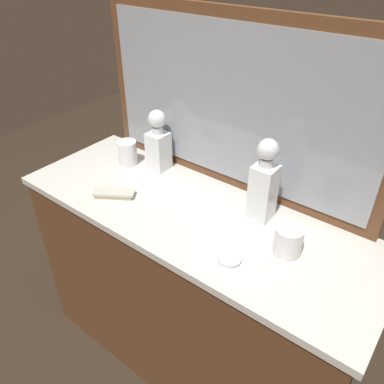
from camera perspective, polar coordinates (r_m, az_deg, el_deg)
The scene contains 9 objects.
ground_plane at distance 2.03m, azimuth 0.00°, elevation -22.74°, with size 6.00×6.00×0.00m, color #2D2319.
dresser at distance 1.68m, azimuth 0.00°, elevation -14.62°, with size 1.38×0.51×0.87m.
dresser_mirror at distance 1.40m, azimuth 6.08°, elevation 12.64°, with size 1.16×0.03×0.65m.
crystal_decanter_left at distance 1.31m, azimuth 10.57°, elevation 0.60°, with size 0.08×0.08×0.30m.
crystal_decanter_right at distance 1.60m, azimuth -5.04°, elevation 6.86°, with size 0.08×0.08×0.26m.
crystal_tumbler_far_right at distance 1.23m, azimuth 14.08°, elevation -7.17°, with size 0.09×0.09×0.09m.
crystal_tumbler_front at distance 1.67m, azimuth -9.55°, elevation 5.67°, with size 0.08×0.08×0.10m.
silver_brush_far_left at distance 1.48m, azimuth -11.53°, elevation -0.24°, with size 0.16×0.13×0.02m.
porcelain_dish at distance 1.19m, azimuth 5.61°, elevation -9.87°, with size 0.07×0.07×0.01m.
Camera 1 is at (0.68, -0.88, 1.70)m, focal length 35.82 mm.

